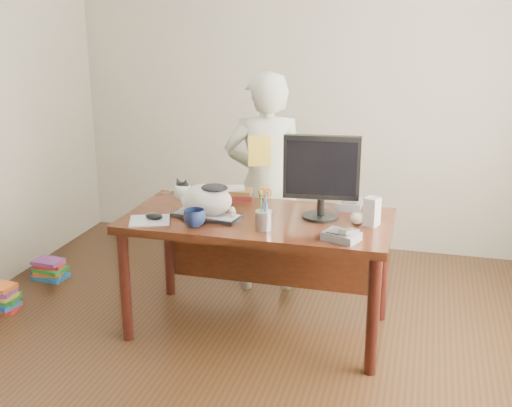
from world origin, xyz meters
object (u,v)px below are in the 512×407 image
object	(u,v)px
desk	(261,236)
calculator	(350,204)
mouse	(154,216)
phone	(342,236)
person	(266,183)
book_pile_b	(50,269)
coffee_mug	(195,218)
pen_cup	(264,218)
book_pile_a	(0,298)
speaker	(372,212)
monitor	(321,173)
keyboard	(207,216)
baseball	(357,218)
book_stack	(236,193)
cat	(204,198)

from	to	relation	value
desk	calculator	xyz separation A→B (m)	(0.51, 0.24, 0.17)
mouse	phone	distance (m)	1.13
desk	person	world-z (taller)	person
calculator	book_pile_b	bearing A→B (deg)	177.79
coffee_mug	person	size ratio (longest dim) A/B	0.08
pen_cup	book_pile_a	bearing A→B (deg)	179.86
speaker	person	world-z (taller)	person
calculator	book_pile_a	world-z (taller)	calculator
monitor	pen_cup	xyz separation A→B (m)	(-0.28, -0.27, -0.22)
coffee_mug	keyboard	bearing A→B (deg)	84.95
baseball	book_pile_a	xyz separation A→B (m)	(-2.34, -0.22, -0.70)
desk	phone	distance (m)	0.67
coffee_mug	person	distance (m)	0.92
keyboard	mouse	xyz separation A→B (m)	(-0.29, -0.12, 0.01)
monitor	person	xyz separation A→B (m)	(-0.49, 0.58, -0.25)
pen_cup	phone	world-z (taller)	pen_cup
speaker	book_pile_a	world-z (taller)	speaker
coffee_mug	book_stack	size ratio (longest dim) A/B	0.53
pen_cup	baseball	distance (m)	0.55
coffee_mug	phone	size ratio (longest dim) A/B	0.58
mouse	book_pile_a	world-z (taller)	mouse
person	speaker	bearing A→B (deg)	125.03
desk	mouse	distance (m)	0.68
pen_cup	calculator	bearing A→B (deg)	51.00
coffee_mug	book_stack	bearing A→B (deg)	83.52
desk	keyboard	distance (m)	0.38
book_pile_b	person	bearing A→B (deg)	10.37
monitor	speaker	xyz separation A→B (m)	(0.31, -0.04, -0.20)
phone	book_pile_a	distance (m)	2.40
mouse	person	xyz separation A→B (m)	(0.47, 0.86, 0.01)
desk	phone	size ratio (longest dim) A/B	7.24
phone	baseball	bearing A→B (deg)	102.37
speaker	person	distance (m)	1.01
pen_cup	book_pile_b	size ratio (longest dim) A/B	0.96
cat	baseball	distance (m)	0.91
person	desk	bearing A→B (deg)	84.84
pen_cup	mouse	world-z (taller)	pen_cup
calculator	coffee_mug	bearing A→B (deg)	-146.29
monitor	keyboard	bearing A→B (deg)	-172.21
monitor	book_pile_b	bearing A→B (deg)	166.65
coffee_mug	calculator	distance (m)	1.01
keyboard	baseball	world-z (taller)	baseball
keyboard	book_stack	bearing A→B (deg)	92.61
coffee_mug	book_pile_a	bearing A→B (deg)	177.60
coffee_mug	speaker	bearing A→B (deg)	16.06
phone	person	distance (m)	1.13
coffee_mug	calculator	bearing A→B (deg)	35.15
desk	book_stack	xyz separation A→B (m)	(-0.24, 0.27, 0.18)
person	cat	bearing A→B (deg)	58.47
mouse	calculator	world-z (taller)	calculator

